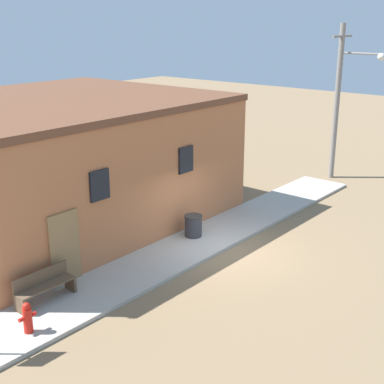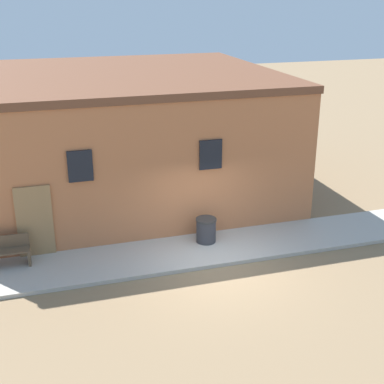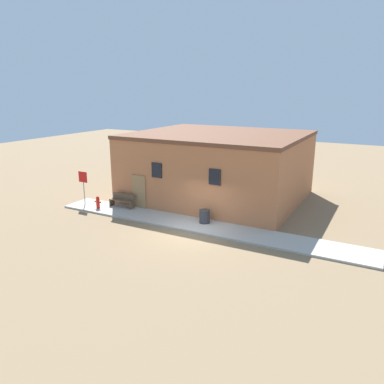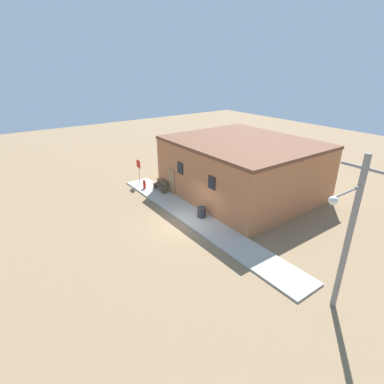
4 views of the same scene
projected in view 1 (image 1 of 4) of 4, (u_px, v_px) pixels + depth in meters
ground_plane at (225, 251)px, 17.44m from camera, size 80.00×80.00×0.00m
sidewalk at (200, 241)px, 18.06m from camera, size 18.39×2.09×0.11m
brick_building at (55, 159)px, 19.81m from camera, size 11.06×9.56×4.52m
fire_hydrant at (27, 318)px, 12.61m from camera, size 0.46×0.22×0.78m
bench at (44, 286)px, 14.03m from camera, size 1.66×0.44×0.84m
trash_bin at (193, 226)px, 18.27m from camera, size 0.62×0.62×0.75m
utility_pole at (340, 97)px, 24.34m from camera, size 1.80×2.13×7.06m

